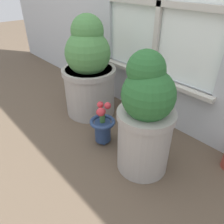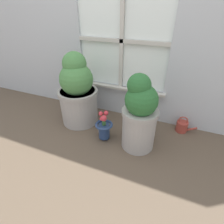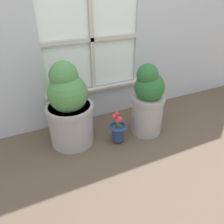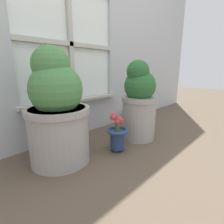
{
  "view_description": "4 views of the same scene",
  "coord_description": "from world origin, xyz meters",
  "px_view_note": "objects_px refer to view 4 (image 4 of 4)",
  "views": [
    {
      "loc": [
        0.91,
        -0.57,
        0.95
      ],
      "look_at": [
        0.06,
        0.19,
        0.23
      ],
      "focal_mm": 35.0,
      "sensor_mm": 36.0,
      "label": 1
    },
    {
      "loc": [
        0.58,
        -1.03,
        1.1
      ],
      "look_at": [
        0.07,
        0.24,
        0.25
      ],
      "focal_mm": 28.0,
      "sensor_mm": 36.0,
      "label": 2
    },
    {
      "loc": [
        -0.69,
        -1.26,
        1.24
      ],
      "look_at": [
        -0.01,
        0.18,
        0.3
      ],
      "focal_mm": 35.0,
      "sensor_mm": 36.0,
      "label": 3
    },
    {
      "loc": [
        -0.88,
        -0.66,
        0.6
      ],
      "look_at": [
        0.03,
        0.2,
        0.29
      ],
      "focal_mm": 28.0,
      "sensor_mm": 36.0,
      "label": 4
    }
  ],
  "objects_px": {
    "flower_vase": "(117,134)",
    "watering_can": "(130,116)",
    "potted_plant_left": "(57,112)",
    "potted_plant_right": "(139,102)"
  },
  "relations": [
    {
      "from": "flower_vase",
      "to": "watering_can",
      "type": "distance_m",
      "value": 0.79
    },
    {
      "from": "potted_plant_left",
      "to": "flower_vase",
      "type": "distance_m",
      "value": 0.46
    },
    {
      "from": "potted_plant_left",
      "to": "watering_can",
      "type": "distance_m",
      "value": 1.1
    },
    {
      "from": "potted_plant_right",
      "to": "flower_vase",
      "type": "bearing_deg",
      "value": -174.12
    },
    {
      "from": "flower_vase",
      "to": "watering_can",
      "type": "height_order",
      "value": "flower_vase"
    },
    {
      "from": "potted_plant_right",
      "to": "flower_vase",
      "type": "distance_m",
      "value": 0.37
    },
    {
      "from": "potted_plant_right",
      "to": "watering_can",
      "type": "bearing_deg",
      "value": 45.51
    },
    {
      "from": "potted_plant_left",
      "to": "flower_vase",
      "type": "bearing_deg",
      "value": -26.04
    },
    {
      "from": "potted_plant_right",
      "to": "watering_can",
      "type": "height_order",
      "value": "potted_plant_right"
    },
    {
      "from": "potted_plant_right",
      "to": "watering_can",
      "type": "relative_size",
      "value": 3.39
    }
  ]
}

